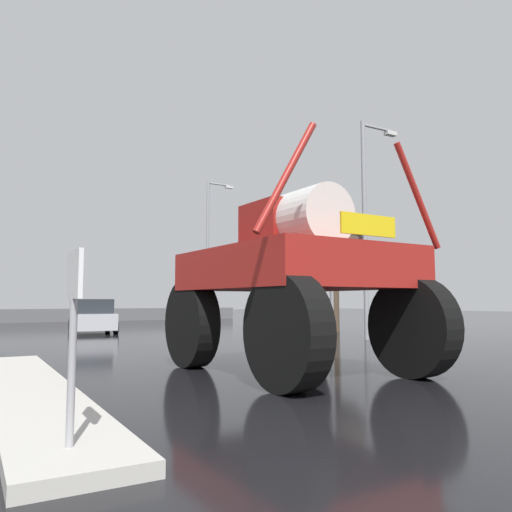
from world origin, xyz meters
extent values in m
plane|color=black|center=(0.00, 18.00, 0.00)|extent=(120.00, 120.00, 0.00)
cube|color=#B2AFA8|center=(-4.06, 8.05, 0.07)|extent=(1.15, 8.96, 0.15)
cylinder|color=#99999E|center=(-4.10, 4.34, 0.80)|extent=(0.07, 0.07, 1.30)
cube|color=white|center=(-4.10, 4.36, 1.67)|extent=(0.04, 0.60, 0.44)
cube|color=black|center=(-4.07, 4.36, 1.67)|extent=(0.01, 0.36, 0.08)
cylinder|color=black|center=(-0.68, 9.85, 0.94)|extent=(0.54, 1.90, 1.89)
cylinder|color=black|center=(2.23, 9.94, 0.94)|extent=(0.54, 1.90, 1.89)
cylinder|color=black|center=(-0.57, 6.25, 0.94)|extent=(0.54, 1.90, 1.89)
cylinder|color=black|center=(2.34, 6.35, 0.94)|extent=(0.54, 1.90, 1.89)
cube|color=maroon|center=(0.83, 8.10, 2.06)|extent=(3.55, 4.41, 0.80)
cube|color=maroon|center=(0.82, 8.55, 2.99)|extent=(1.35, 1.44, 1.04)
cylinder|color=silver|center=(0.85, 7.47, 3.06)|extent=(1.24, 1.24, 1.20)
cylinder|color=maroon|center=(-0.64, 6.11, 3.41)|extent=(1.22, 0.16, 1.95)
cylinder|color=maroon|center=(2.43, 6.21, 3.43)|extent=(1.18, 0.16, 1.98)
cube|color=yellow|center=(0.90, 5.92, 2.72)|extent=(1.24, 0.08, 0.36)
cube|color=#B7B7BF|center=(0.02, 23.27, 0.53)|extent=(2.12, 4.26, 0.70)
cube|color=#23282D|center=(0.00, 23.13, 1.20)|extent=(1.77, 2.25, 0.64)
cylinder|color=black|center=(-0.69, 24.71, 0.30)|extent=(0.24, 0.62, 0.60)
cylinder|color=black|center=(1.00, 24.53, 0.30)|extent=(0.24, 0.62, 0.60)
cylinder|color=black|center=(-0.97, 22.02, 0.30)|extent=(0.24, 0.62, 0.60)
cylinder|color=black|center=(0.72, 21.84, 0.30)|extent=(0.24, 0.62, 0.60)
cylinder|color=gray|center=(4.98, 12.08, 1.76)|extent=(0.11, 0.11, 3.51)
cube|color=black|center=(4.98, 12.30, 2.99)|extent=(0.24, 0.32, 0.84)
sphere|color=red|center=(4.98, 12.49, 3.26)|extent=(0.17, 0.17, 0.17)
sphere|color=#3C2403|center=(4.98, 12.49, 2.99)|extent=(0.17, 0.17, 0.17)
sphere|color=black|center=(4.98, 12.49, 2.72)|extent=(0.17, 0.17, 0.17)
cylinder|color=gray|center=(8.06, 13.91, 4.21)|extent=(0.18, 0.18, 8.41)
cylinder|color=gray|center=(8.79, 13.91, 8.26)|extent=(1.46, 0.10, 0.10)
cube|color=silver|center=(9.52, 13.91, 8.16)|extent=(0.50, 0.24, 0.16)
cylinder|color=gray|center=(8.07, 28.49, 4.58)|extent=(0.18, 0.18, 9.15)
cylinder|color=gray|center=(8.82, 28.49, 9.00)|extent=(1.49, 0.10, 0.10)
cube|color=silver|center=(9.57, 28.49, 8.90)|extent=(0.50, 0.24, 0.16)
cylinder|color=#473828|center=(10.03, 18.25, 1.69)|extent=(0.44, 0.44, 3.38)
ellipsoid|color=brown|center=(10.03, 18.25, 4.39)|extent=(2.90, 2.90, 2.46)
cube|color=#59595B|center=(0.00, 36.53, 0.45)|extent=(27.92, 0.24, 0.90)
camera|label=1|loc=(-4.92, -0.41, 1.43)|focal=35.06mm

